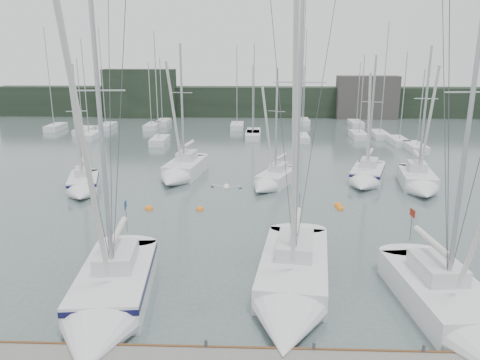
% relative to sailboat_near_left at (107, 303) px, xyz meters
% --- Properties ---
extents(ground, '(160.00, 160.00, 0.00)m').
position_rel_sailboat_near_left_xyz_m(ground, '(6.51, 1.47, -0.65)').
color(ground, '#4D5D5C').
rests_on(ground, ground).
extents(far_treeline, '(90.00, 4.00, 5.00)m').
position_rel_sailboat_near_left_xyz_m(far_treeline, '(6.51, 63.47, 1.85)').
color(far_treeline, black).
rests_on(far_treeline, ground).
extents(far_building_left, '(12.00, 3.00, 8.00)m').
position_rel_sailboat_near_left_xyz_m(far_building_left, '(-13.49, 61.47, 3.35)').
color(far_building_left, black).
rests_on(far_building_left, ground).
extents(far_building_right, '(10.00, 3.00, 7.00)m').
position_rel_sailboat_near_left_xyz_m(far_building_right, '(24.51, 61.47, 2.85)').
color(far_building_right, '#403E3B').
rests_on(far_building_right, ground).
extents(mast_forest, '(58.31, 23.96, 14.75)m').
position_rel_sailboat_near_left_xyz_m(mast_forest, '(6.61, 44.21, -0.18)').
color(mast_forest, silver).
rests_on(mast_forest, ground).
extents(sailboat_near_left, '(4.10, 10.27, 16.04)m').
position_rel_sailboat_near_left_xyz_m(sailboat_near_left, '(0.00, 0.00, 0.00)').
color(sailboat_near_left, silver).
rests_on(sailboat_near_left, ground).
extents(sailboat_near_center, '(4.61, 11.46, 16.55)m').
position_rel_sailboat_near_left_xyz_m(sailboat_near_center, '(7.95, 1.45, -0.08)').
color(sailboat_near_center, silver).
rests_on(sailboat_near_center, ground).
extents(sailboat_near_right, '(4.12, 10.16, 16.12)m').
position_rel_sailboat_near_left_xyz_m(sailboat_near_right, '(14.76, -0.70, -0.05)').
color(sailboat_near_right, silver).
rests_on(sailboat_near_right, ground).
extents(sailboat_mid_a, '(3.92, 6.70, 10.77)m').
position_rel_sailboat_near_left_xyz_m(sailboat_mid_a, '(-7.59, 17.78, -0.10)').
color(sailboat_mid_a, silver).
rests_on(sailboat_mid_a, ground).
extents(sailboat_mid_b, '(3.95, 8.36, 12.50)m').
position_rel_sailboat_near_left_xyz_m(sailboat_mid_b, '(-0.44, 22.23, -0.03)').
color(sailboat_mid_b, silver).
rests_on(sailboat_mid_b, ground).
extents(sailboat_mid_c, '(4.64, 6.92, 10.37)m').
position_rel_sailboat_near_left_xyz_m(sailboat_mid_c, '(7.55, 19.96, -0.14)').
color(sailboat_mid_c, silver).
rests_on(sailboat_mid_c, ground).
extents(sailboat_mid_d, '(4.71, 7.53, 11.53)m').
position_rel_sailboat_near_left_xyz_m(sailboat_mid_d, '(15.69, 21.29, -0.07)').
color(sailboat_mid_d, silver).
rests_on(sailboat_mid_d, ground).
extents(sailboat_mid_e, '(3.61, 7.56, 12.24)m').
position_rel_sailboat_near_left_xyz_m(sailboat_mid_e, '(19.63, 19.48, -0.06)').
color(sailboat_mid_e, silver).
rests_on(sailboat_mid_e, ground).
extents(buoy_a, '(0.55, 0.55, 0.55)m').
position_rel_sailboat_near_left_xyz_m(buoy_a, '(2.27, 14.01, -0.65)').
color(buoy_a, orange).
rests_on(buoy_a, ground).
extents(buoy_b, '(0.60, 0.60, 0.60)m').
position_rel_sailboat_near_left_xyz_m(buoy_b, '(12.35, 15.22, -0.65)').
color(buoy_b, orange).
rests_on(buoy_b, ground).
extents(buoy_c, '(0.60, 0.60, 0.60)m').
position_rel_sailboat_near_left_xyz_m(buoy_c, '(-1.41, 14.03, -0.65)').
color(buoy_c, orange).
rests_on(buoy_c, ground).
extents(seagull, '(1.11, 0.51, 0.22)m').
position_rel_sailboat_near_left_xyz_m(seagull, '(5.18, -0.56, 5.39)').
color(seagull, silver).
rests_on(seagull, ground).
extents(buoy_d, '(0.53, 0.53, 0.53)m').
position_rel_sailboat_near_left_xyz_m(buoy_d, '(12.39, 14.51, -0.65)').
color(buoy_d, orange).
rests_on(buoy_d, ground).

